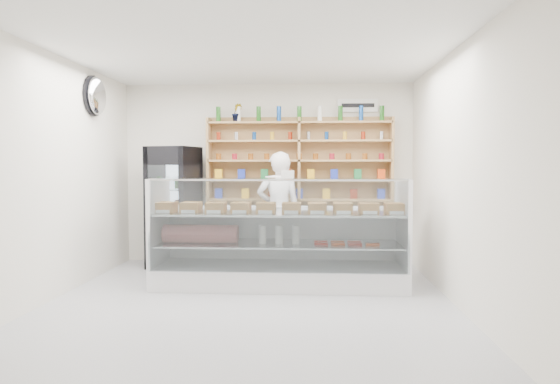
{
  "coord_description": "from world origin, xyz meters",
  "views": [
    {
      "loc": [
        0.66,
        -5.33,
        1.52
      ],
      "look_at": [
        0.29,
        0.9,
        1.19
      ],
      "focal_mm": 32.0,
      "sensor_mm": 36.0,
      "label": 1
    }
  ],
  "objects": [
    {
      "name": "drinks_cooler",
      "position": [
        -1.36,
        1.99,
        0.91
      ],
      "size": [
        0.78,
        0.77,
        1.8
      ],
      "rotation": [
        0.0,
        0.0,
        -0.24
      ],
      "color": "black",
      "rests_on": "floor"
    },
    {
      "name": "wall_sign",
      "position": [
        1.4,
        2.47,
        2.45
      ],
      "size": [
        0.62,
        0.03,
        0.2
      ],
      "primitive_type": "cube",
      "color": "white",
      "rests_on": "back_wall"
    },
    {
      "name": "shop_worker",
      "position": [
        0.21,
        1.92,
        0.86
      ],
      "size": [
        0.68,
        0.5,
        1.72
      ],
      "primitive_type": "imported",
      "rotation": [
        0.0,
        0.0,
        3.28
      ],
      "color": "white",
      "rests_on": "floor"
    },
    {
      "name": "security_mirror",
      "position": [
        -2.17,
        1.2,
        2.45
      ],
      "size": [
        0.15,
        0.5,
        0.5
      ],
      "primitive_type": "ellipsoid",
      "color": "silver",
      "rests_on": "left_wall"
    },
    {
      "name": "room",
      "position": [
        0.0,
        0.0,
        1.4
      ],
      "size": [
        5.0,
        5.0,
        5.0
      ],
      "color": "#AAAAAF",
      "rests_on": "ground"
    },
    {
      "name": "wall_shelving",
      "position": [
        0.5,
        2.34,
        1.59
      ],
      "size": [
        2.84,
        0.28,
        1.33
      ],
      "color": "#AD8252",
      "rests_on": "back_wall"
    },
    {
      "name": "potted_plant",
      "position": [
        -0.46,
        2.34,
        2.33
      ],
      "size": [
        0.16,
        0.13,
        0.28
      ],
      "primitive_type": "imported",
      "rotation": [
        0.0,
        0.0,
        0.05
      ],
      "color": "#1E6626",
      "rests_on": "wall_shelving"
    },
    {
      "name": "display_counter",
      "position": [
        0.28,
        0.93,
        0.37
      ],
      "size": [
        3.14,
        0.94,
        1.37
      ],
      "color": "white",
      "rests_on": "floor"
    }
  ]
}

